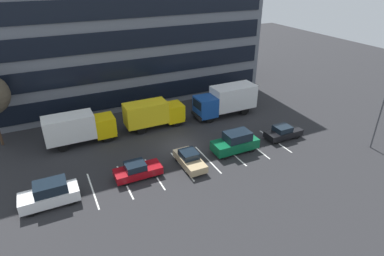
{
  "coord_description": "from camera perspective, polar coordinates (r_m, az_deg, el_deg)",
  "views": [
    {
      "loc": [
        -11.77,
        -27.07,
        17.3
      ],
      "look_at": [
        1.79,
        0.78,
        1.4
      ],
      "focal_mm": 30.0,
      "sensor_mm": 36.0,
      "label": 1
    }
  ],
  "objects": [
    {
      "name": "ground_plane",
      "position": [
        34.21,
        -2.13,
        -3.22
      ],
      "size": [
        120.0,
        120.0,
        0.0
      ],
      "primitive_type": "plane",
      "color": "#262628"
    },
    {
      "name": "office_building",
      "position": [
        46.98,
        -11.84,
        18.69
      ],
      "size": [
        35.94,
        13.3,
        21.6
      ],
      "color": "slate",
      "rests_on": "ground_plane"
    },
    {
      "name": "lot_markings",
      "position": [
        31.46,
        0.54,
        -6.18
      ],
      "size": [
        19.74,
        5.4,
        0.01
      ],
      "color": "silver",
      "rests_on": "ground_plane"
    },
    {
      "name": "box_truck_yellow",
      "position": [
        35.88,
        -19.49,
        0.11
      ],
      "size": [
        7.33,
        2.43,
        3.4
      ],
      "color": "yellow",
      "rests_on": "ground_plane"
    },
    {
      "name": "box_truck_blue",
      "position": [
        40.66,
        6.11,
        5.08
      ],
      "size": [
        8.08,
        2.68,
        3.75
      ],
      "color": "#194799",
      "rests_on": "ground_plane"
    },
    {
      "name": "box_truck_yellow_all",
      "position": [
        37.51,
        -6.9,
        2.63
      ],
      "size": [
        7.06,
        2.34,
        3.27
      ],
      "color": "yellow",
      "rests_on": "ground_plane"
    },
    {
      "name": "sedan_maroon",
      "position": [
        29.55,
        -9.68,
        -7.42
      ],
      "size": [
        4.24,
        1.77,
        1.52
      ],
      "color": "maroon",
      "rests_on": "ground_plane"
    },
    {
      "name": "sedan_black",
      "position": [
        36.8,
        15.89,
        -0.74
      ],
      "size": [
        4.21,
        1.76,
        1.51
      ],
      "color": "black",
      "rests_on": "ground_plane"
    },
    {
      "name": "suv_forest",
      "position": [
        33.11,
        7.75,
        -2.5
      ],
      "size": [
        4.79,
        2.03,
        2.17
      ],
      "color": "#0C5933",
      "rests_on": "ground_plane"
    },
    {
      "name": "suv_white",
      "position": [
        28.38,
        -23.96,
        -10.67
      ],
      "size": [
        4.51,
        1.91,
        2.04
      ],
      "color": "white",
      "rests_on": "ground_plane"
    },
    {
      "name": "sedan_tan",
      "position": [
        30.65,
        -0.44,
        -5.61
      ],
      "size": [
        1.75,
        4.19,
        1.5
      ],
      "color": "tan",
      "rests_on": "ground_plane"
    },
    {
      "name": "street_light",
      "position": [
        37.29,
        30.71,
        2.66
      ],
      "size": [
        1.23,
        0.28,
        6.61
      ],
      "color": "#4C4C51",
      "rests_on": "ground_plane"
    }
  ]
}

